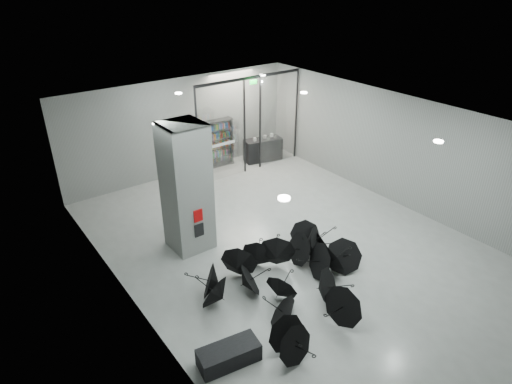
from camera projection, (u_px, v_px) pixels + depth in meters
room at (296, 163)px, 12.46m from camera, size 14.00×14.02×4.01m
column at (186, 188)px, 12.94m from camera, size 1.20×1.20×4.00m
fire_cabinet at (198, 216)px, 12.80m from camera, size 0.28×0.04×0.38m
info_panel at (199, 230)px, 13.03m from camera, size 0.30×0.03×0.42m
exit_sign at (253, 82)px, 17.06m from camera, size 0.30×0.06×0.15m
glass_partition at (250, 121)px, 17.95m from camera, size 5.06×0.08×4.00m
bench at (229, 355)px, 9.65m from camera, size 1.45×0.80×0.44m
bookshelf at (213, 144)px, 18.79m from camera, size 1.90×0.52×2.07m
shop_counter at (263, 149)px, 19.69m from camera, size 1.78×1.01×1.00m
umbrella_cluster at (292, 276)px, 11.96m from camera, size 5.27×4.39×1.27m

